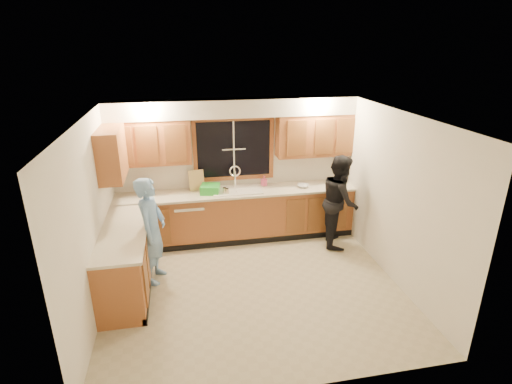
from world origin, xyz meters
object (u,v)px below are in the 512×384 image
Objects in this scene: dishwasher at (190,221)px; bowl at (303,186)px; soap_bottle at (264,181)px; knife_block at (141,188)px; dish_crate at (210,189)px; sink at (237,194)px; stove at (122,282)px; man at (152,231)px; woman at (340,201)px.

bowl reaches higher than dishwasher.
knife_block is at bearing -179.11° from soap_bottle.
sink is at bearing 3.72° from dish_crate.
sink is 4.64× the size of soap_bottle.
dishwasher is 1.01m from knife_block.
sink is at bearing -161.90° from soap_bottle.
stove is 4.86× the size of soap_bottle.
stove is at bearing -139.36° from soap_bottle.
dish_crate is 1.70× the size of soap_bottle.
woman is at bearing -64.50° from man.
knife_block is (0.17, 1.96, 0.58)m from stove.
woman is 2.25m from dish_crate.
dish_crate is at bearing 179.29° from bowl.
soap_bottle is at bearing 11.50° from dish_crate.
sink is at bearing -13.93° from knife_block.
man is at bearing -146.50° from soap_bottle.
bowl is at bearing -52.75° from man.
woman is at bearing -43.41° from bowl.
stove is 3.76m from woman.
man reaches higher than knife_block.
knife_block reaches higher than dish_crate.
man is (-1.42, -1.11, -0.05)m from sink.
sink reaches higher than soap_bottle.
woman is 0.73m from bowl.
soap_bottle is at bearing -8.18° from knife_block.
bowl is at bearing -18.36° from soap_bottle.
sink is 4.26× the size of bowl.
sink reaches higher than dish_crate.
knife_block reaches higher than dishwasher.
dishwasher is at bearing -179.01° from sink.
man is at bearing -117.25° from dishwasher.
dishwasher is 1.30m from man.
man reaches higher than soap_bottle.
dishwasher is at bearing -172.27° from soap_bottle.
woman is (3.13, 0.57, -0.00)m from man.
sink is 2.73× the size of dish_crate.
woman is 3.42m from knife_block.
bowl reaches higher than stove.
woman is at bearing -13.14° from dish_crate.
woman is at bearing -30.92° from soap_bottle.
knife_block is 1.18× the size of soap_bottle.
sink reaches higher than stove.
bowl is at bearing -2.45° from sink.
man reaches higher than dishwasher.
sink is 0.49m from dish_crate.
woman reaches higher than dishwasher.
stove is 3.52m from bowl.
knife_block is (-1.63, 0.14, 0.16)m from sink.
dishwasher is (-0.85, -0.01, -0.45)m from sink.
sink is 0.96m from dishwasher.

